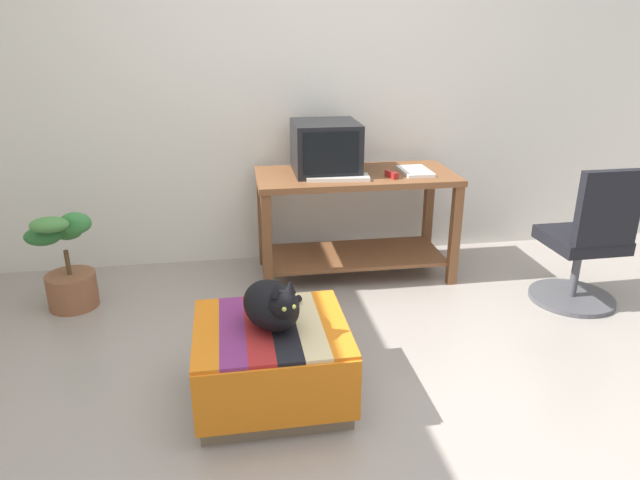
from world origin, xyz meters
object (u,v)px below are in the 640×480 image
Objects in this scene: keyboard at (338,177)px; book at (415,171)px; cat at (273,305)px; stapler at (392,174)px; office_chair at (586,247)px; ottoman_with_blanket at (272,362)px; potted_plant at (67,268)px; desk at (355,207)px; tv_monitor at (326,148)px.

book is at bearing 15.50° from keyboard.
cat is 1.51m from stapler.
stapler is at bearing 4.71° from keyboard.
stapler is at bearing -27.63° from office_chair.
ottoman_with_blanket is at bearing 116.69° from cat.
ottoman_with_blanket is 1.61m from potted_plant.
keyboard is 1.39× the size of book.
ottoman_with_blanket is at bearing -116.36° from desk.
stapler is at bearing 33.71° from cat.
potted_plant is (-1.16, 1.14, -0.23)m from cat.
cat is 2.06m from office_chair.
tv_monitor is at bearing 109.57° from keyboard.
stapler is at bearing -35.54° from desk.
keyboard is 0.97× the size of cat.
book is at bearing 10.42° from stapler.
tv_monitor is 4.19× the size of stapler.
stapler reaches higher than potted_plant.
desk is 1.93× the size of ottoman_with_blanket.
stapler is (0.89, 1.19, 0.55)m from ottoman_with_blanket.
stapler is (2.04, 0.07, 0.48)m from potted_plant.
book is 2.62× the size of stapler.
ottoman_with_blanket is at bearing -108.66° from tv_monitor.
office_chair is (1.47, -0.76, -0.50)m from tv_monitor.
potted_plant is at bearing -9.34° from office_chair.
book is (0.59, -0.11, -0.15)m from tv_monitor.
office_chair is 1.26m from stapler.
book is 1.70m from cat.
book is 0.32× the size of office_chair.
keyboard is 1.57m from office_chair.
desk reaches higher than ottoman_with_blanket.
desk is 0.44m from tv_monitor.
cat is at bearing -115.81° from desk.
tv_monitor is 0.67× the size of ottoman_with_blanket.
keyboard is (0.04, -0.19, -0.15)m from tv_monitor.
keyboard is at bearing -136.80° from desk.
tv_monitor reaches higher than keyboard.
office_chair is at bearing -14.91° from keyboard.
tv_monitor is 1.78m from potted_plant.
keyboard is 0.35m from stapler.
book is 0.22m from stapler.
book is 1.77m from ottoman_with_blanket.
book is at bearing 4.16° from potted_plant.
ottoman_with_blanket is 0.77× the size of office_chair.
tv_monitor is 1.15× the size of keyboard.
cat reaches higher than potted_plant.
keyboard is 0.55m from book.
keyboard is 1.35m from cat.
potted_plant is at bearing -175.39° from book.
tv_monitor is at bearing 164.11° from desk.
cat is (-0.48, -1.41, -0.39)m from tv_monitor.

